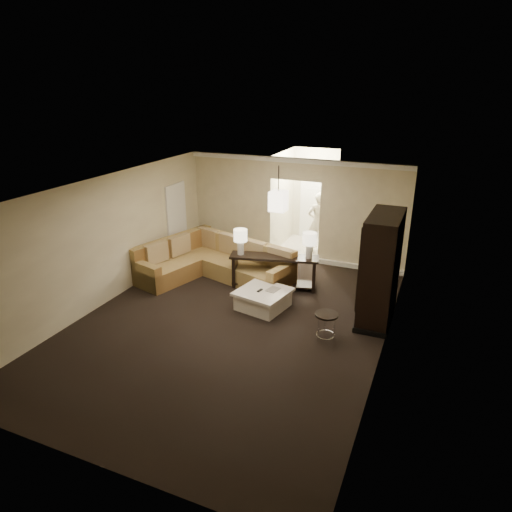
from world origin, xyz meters
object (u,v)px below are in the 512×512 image
at_px(drink_table, 326,321).
at_px(sectional_sofa, 213,263).
at_px(console_table, 274,269).
at_px(armoire, 380,271).
at_px(coffee_table, 263,299).
at_px(person, 318,219).

bearing_deg(drink_table, sectional_sofa, 151.85).
distance_m(console_table, armoire, 2.65).
relative_size(sectional_sofa, drink_table, 6.81).
bearing_deg(coffee_table, drink_table, -25.24).
bearing_deg(console_table, sectional_sofa, 166.71).
bearing_deg(sectional_sofa, person, 72.75).
bearing_deg(console_table, coffee_table, -96.02).
bearing_deg(sectional_sofa, armoire, 8.13).
distance_m(console_table, person, 2.89).
distance_m(sectional_sofa, person, 3.48).
height_order(armoire, drink_table, armoire).
xyz_separation_m(coffee_table, person, (0.11, 3.92, 0.75)).
relative_size(console_table, drink_table, 3.87).
height_order(sectional_sofa, console_table, sectional_sofa).
relative_size(sectional_sofa, console_table, 1.76).
bearing_deg(armoire, console_table, 166.37).
height_order(sectional_sofa, armoire, armoire).
xyz_separation_m(console_table, drink_table, (1.75, -1.83, -0.08)).
bearing_deg(person, sectional_sofa, 33.30).
height_order(coffee_table, console_table, console_table).
bearing_deg(console_table, person, 70.40).
relative_size(drink_table, person, 0.29).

